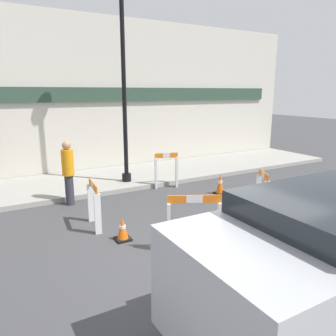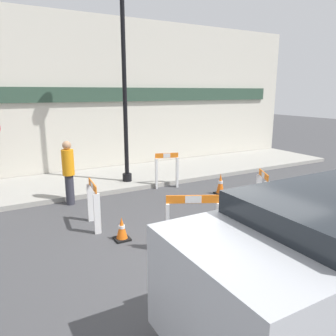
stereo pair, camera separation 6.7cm
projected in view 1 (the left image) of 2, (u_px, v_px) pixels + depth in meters
ground_plane at (224, 258)px, 5.86m from camera, size 60.00×60.00×0.00m
sidewalk_slab at (110, 179)px, 10.90m from camera, size 18.00×2.95×0.13m
storefront_facade at (92, 96)px, 11.60m from camera, size 18.00×0.22×5.50m
streetlamp_post at (123, 45)px, 9.47m from camera, size 0.44×0.44×6.48m
barricade_0 at (262, 190)px, 8.12m from camera, size 0.47×0.71×0.99m
barricade_1 at (166, 170)px, 10.02m from camera, size 0.73×0.32×1.09m
barricade_2 at (94, 203)px, 7.07m from camera, size 0.21×0.82×1.03m
barricade_3 at (194, 221)px, 5.99m from camera, size 0.94×0.56×1.09m
traffic_cone_0 at (123, 229)px, 6.52m from camera, size 0.30×0.30×0.48m
traffic_cone_1 at (220, 184)px, 9.46m from camera, size 0.30×0.30×0.62m
traffic_cone_2 at (231, 221)px, 6.81m from camera, size 0.30×0.30×0.59m
traffic_cone_3 at (259, 229)px, 6.23m from camera, size 0.30×0.30×0.71m
person_worker at (68, 171)px, 8.43m from camera, size 0.43×0.43×1.69m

